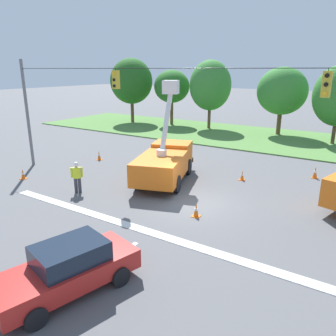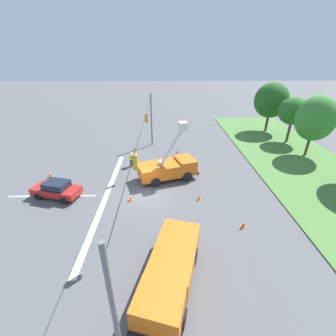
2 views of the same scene
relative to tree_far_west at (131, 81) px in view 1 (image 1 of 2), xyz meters
name	(u,v)px [view 1 (image 1 of 2)]	position (x,y,z in m)	size (l,w,h in m)	color
ground_plane	(193,203)	(19.12, -18.98, -5.12)	(200.00, 200.00, 0.00)	#565659
grass_verge	(284,140)	(19.12, -0.98, -5.07)	(56.00, 12.00, 0.10)	#517F3D
lane_markings	(129,248)	(19.12, -24.17, -5.11)	(17.60, 15.25, 0.01)	silver
signal_gantry	(197,120)	(19.19, -18.98, -0.87)	(26.20, 0.33, 7.20)	slate
tree_far_west	(131,81)	(0.00, 0.00, 0.00)	(5.11, 5.32, 7.88)	brown
tree_west	(172,87)	(5.23, 1.05, -0.54)	(4.20, 4.16, 6.49)	brown
tree_centre	(210,85)	(10.27, 1.00, -0.28)	(4.60, 4.49, 7.56)	brown
tree_east	(282,91)	(17.88, 1.59, -0.67)	(4.96, 4.24, 6.80)	brown
utility_truck_bucket_lift	(165,161)	(15.97, -16.83, -3.83)	(4.25, 6.48, 5.92)	orange
sedan_red	(68,268)	(19.18, -27.09, -4.33)	(2.80, 4.61, 1.56)	red
road_worker	(77,175)	(13.02, -21.10, -4.12)	(0.49, 0.50, 1.77)	#383842
traffic_cone_foreground_left	(315,173)	(23.60, -11.30, -4.76)	(0.36, 0.36, 0.72)	orange
traffic_cone_foreground_right	(242,176)	(19.90, -14.13, -4.84)	(0.36, 0.36, 0.60)	orange
traffic_cone_mid_left	(196,210)	(19.97, -20.30, -4.81)	(0.36, 0.36, 0.64)	orange
traffic_cone_mid_right	(23,174)	(8.35, -21.30, -4.81)	(0.36, 0.36, 0.63)	orange
traffic_cone_lane_edge_a	(99,156)	(9.16, -15.47, -4.78)	(0.36, 0.36, 0.68)	orange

